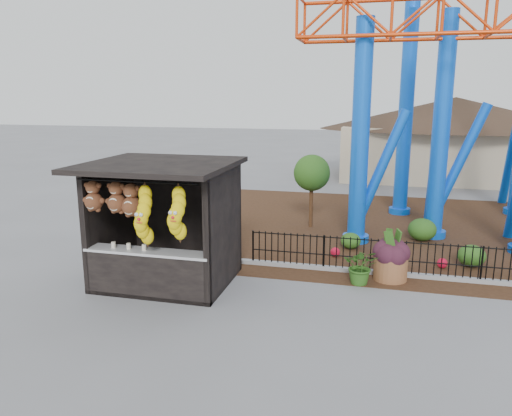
% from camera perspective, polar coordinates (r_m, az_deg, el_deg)
% --- Properties ---
extents(ground, '(120.00, 120.00, 0.00)m').
position_cam_1_polar(ground, '(11.31, 1.77, -11.79)').
color(ground, slate).
rests_on(ground, ground).
extents(mulch_bed, '(18.00, 12.00, 0.02)m').
position_cam_1_polar(mulch_bed, '(18.74, 19.30, -2.47)').
color(mulch_bed, '#331E11').
rests_on(mulch_bed, ground).
extents(curb, '(18.00, 0.18, 0.12)m').
position_cam_1_polar(curb, '(13.97, 20.97, -7.52)').
color(curb, gray).
rests_on(curb, ground).
extents(prize_booth, '(3.50, 3.40, 3.12)m').
position_cam_1_polar(prize_booth, '(12.54, -10.85, -2.08)').
color(prize_booth, black).
rests_on(prize_booth, ground).
extents(picket_fence, '(12.20, 0.06, 1.00)m').
position_cam_1_polar(picket_fence, '(13.97, 24.80, -5.95)').
color(picket_fence, black).
rests_on(picket_fence, ground).
extents(roller_coaster, '(11.00, 6.37, 10.82)m').
position_cam_1_polar(roller_coaster, '(18.59, 24.34, 17.07)').
color(roller_coaster, blue).
rests_on(roller_coaster, ground).
extents(terracotta_planter, '(1.14, 1.14, 0.62)m').
position_cam_1_polar(terracotta_planter, '(13.49, 15.10, -6.68)').
color(terracotta_planter, brown).
rests_on(terracotta_planter, ground).
extents(planter_foliage, '(0.70, 0.70, 0.64)m').
position_cam_1_polar(planter_foliage, '(13.30, 15.26, -4.10)').
color(planter_foliage, '#31131F').
rests_on(planter_foliage, terracotta_planter).
extents(potted_plant, '(0.87, 0.75, 0.96)m').
position_cam_1_polar(potted_plant, '(12.97, 11.94, -6.52)').
color(potted_plant, '#25601C').
rests_on(potted_plant, ground).
extents(landscaping, '(7.88, 3.63, 0.73)m').
position_cam_1_polar(landscaping, '(16.54, 22.47, -3.60)').
color(landscaping, '#264E16').
rests_on(landscaping, mulch_bed).
extents(pavilion, '(15.00, 15.00, 4.80)m').
position_cam_1_polar(pavilion, '(30.33, 21.69, 8.80)').
color(pavilion, '#BFAD8C').
rests_on(pavilion, ground).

